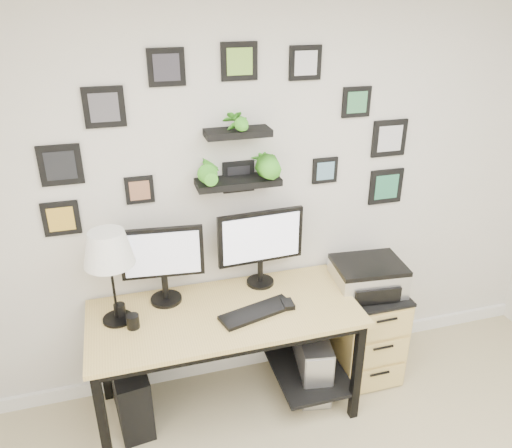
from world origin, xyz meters
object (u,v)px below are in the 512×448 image
object	(u,v)px
desk	(230,324)
file_cabinet	(364,330)
monitor_left	(163,260)
pc_tower_black	(131,394)
printer	(368,276)
table_lamp	(108,250)
pc_tower_grey	(312,362)
mug	(133,322)
monitor_right	(261,242)

from	to	relation	value
desk	file_cabinet	world-z (taller)	desk
monitor_left	pc_tower_black	xyz separation A→B (m)	(-0.28, -0.15, -0.83)
monitor_left	printer	distance (m)	1.34
table_lamp	pc_tower_black	world-z (taller)	table_lamp
pc_tower_black	pc_tower_grey	bearing A→B (deg)	-9.10
mug	printer	xyz separation A→B (m)	(1.52, 0.10, -0.02)
pc_tower_grey	printer	distance (m)	0.69
pc_tower_grey	printer	xyz separation A→B (m)	(0.40, 0.08, 0.56)
mug	pc_tower_black	world-z (taller)	mug
table_lamp	desk	bearing A→B (deg)	-4.55
pc_tower_black	printer	bearing A→B (deg)	-5.62
desk	printer	world-z (taller)	printer
monitor_left	file_cabinet	size ratio (longest dim) A/B	0.74
file_cabinet	pc_tower_grey	bearing A→B (deg)	-168.35
pc_tower_black	printer	xyz separation A→B (m)	(1.58, 0.04, 0.56)
table_lamp	mug	bearing A→B (deg)	-50.36
mug	printer	world-z (taller)	printer
monitor_right	pc_tower_black	bearing A→B (deg)	-168.46
table_lamp	pc_tower_black	xyz separation A→B (m)	(0.02, -0.03, -0.99)
pc_tower_black	pc_tower_grey	size ratio (longest dim) A/B	0.93
monitor_left	printer	xyz separation A→B (m)	(1.31, -0.11, -0.27)
monitor_left	pc_tower_black	size ratio (longest dim) A/B	1.16
mug	file_cabinet	world-z (taller)	mug
monitor_right	table_lamp	world-z (taller)	table_lamp
desk	mug	bearing A→B (deg)	-175.26
pc_tower_black	table_lamp	bearing A→B (deg)	108.95
monitor_left	pc_tower_grey	size ratio (longest dim) A/B	1.08
monitor_left	table_lamp	xyz separation A→B (m)	(-0.29, -0.11, 0.17)
file_cabinet	printer	world-z (taller)	printer
monitor_left	file_cabinet	distance (m)	1.50
table_lamp	monitor_right	bearing A→B (deg)	9.27
monitor_right	pc_tower_black	size ratio (longest dim) A/B	1.29
monitor_right	printer	xyz separation A→B (m)	(0.69, -0.15, -0.28)
pc_tower_grey	pc_tower_black	bearing A→B (deg)	177.80
monitor_right	mug	bearing A→B (deg)	-163.33
mug	pc_tower_black	distance (m)	0.58
monitor_left	printer	bearing A→B (deg)	-4.96
desk	mug	xyz separation A→B (m)	(-0.57, -0.05, 0.16)
monitor_left	printer	world-z (taller)	monitor_left
monitor_right	file_cabinet	distance (m)	1.02
desk	monitor_left	size ratio (longest dim) A/B	3.23
desk	monitor_right	world-z (taller)	monitor_right
mug	printer	distance (m)	1.52
table_lamp	file_cabinet	xyz separation A→B (m)	(1.61, 0.01, -0.87)
table_lamp	mug	world-z (taller)	table_lamp
desk	printer	distance (m)	0.96
monitor_right	pc_tower_grey	distance (m)	0.92
pc_tower_grey	file_cabinet	world-z (taller)	file_cabinet
desk	pc_tower_grey	xyz separation A→B (m)	(0.55, -0.03, -0.41)
mug	file_cabinet	bearing A→B (deg)	3.93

